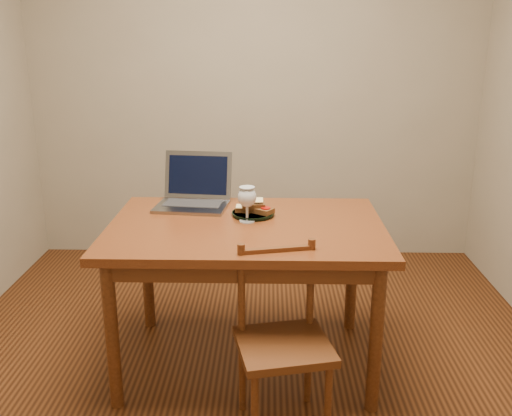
{
  "coord_description": "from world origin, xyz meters",
  "views": [
    {
      "loc": [
        0.11,
        -2.49,
        1.6
      ],
      "look_at": [
        0.04,
        0.13,
        0.8
      ],
      "focal_mm": 40.0,
      "sensor_mm": 36.0,
      "label": 1
    }
  ],
  "objects_px": {
    "table": "(246,241)",
    "laptop": "(195,191)",
    "chair": "(283,333)",
    "plate": "(253,214)",
    "milk_glass": "(247,204)"
  },
  "relations": [
    {
      "from": "table",
      "to": "chair",
      "type": "relative_size",
      "value": 2.96
    },
    {
      "from": "chair",
      "to": "milk_glass",
      "type": "distance_m",
      "value": 0.67
    },
    {
      "from": "plate",
      "to": "table",
      "type": "bearing_deg",
      "value": -102.36
    },
    {
      "from": "milk_glass",
      "to": "laptop",
      "type": "bearing_deg",
      "value": 135.07
    },
    {
      "from": "chair",
      "to": "laptop",
      "type": "relative_size",
      "value": 1.11
    },
    {
      "from": "chair",
      "to": "plate",
      "type": "distance_m",
      "value": 0.7
    },
    {
      "from": "milk_glass",
      "to": "table",
      "type": "bearing_deg",
      "value": -94.58
    },
    {
      "from": "chair",
      "to": "milk_glass",
      "type": "relative_size",
      "value": 2.52
    },
    {
      "from": "table",
      "to": "milk_glass",
      "type": "bearing_deg",
      "value": 85.42
    },
    {
      "from": "table",
      "to": "laptop",
      "type": "height_order",
      "value": "laptop"
    },
    {
      "from": "table",
      "to": "chair",
      "type": "distance_m",
      "value": 0.55
    },
    {
      "from": "chair",
      "to": "plate",
      "type": "bearing_deg",
      "value": 90.2
    },
    {
      "from": "chair",
      "to": "plate",
      "type": "height_order",
      "value": "same"
    },
    {
      "from": "table",
      "to": "laptop",
      "type": "xyz_separation_m",
      "value": [
        -0.28,
        0.33,
        0.15
      ]
    },
    {
      "from": "table",
      "to": "plate",
      "type": "xyz_separation_m",
      "value": [
        0.03,
        0.13,
        0.09
      ]
    }
  ]
}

